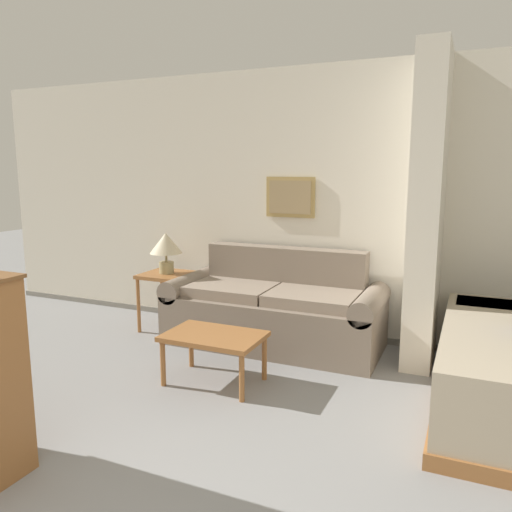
# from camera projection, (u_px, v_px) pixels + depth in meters

# --- Properties ---
(wall_back) EXTENTS (7.73, 0.16, 2.60)m
(wall_back) POSITION_uv_depth(u_px,v_px,m) (310.00, 205.00, 4.89)
(wall_back) COLOR silver
(wall_back) RESTS_ON ground_plane
(wall_partition_pillar) EXTENTS (0.24, 0.66, 2.60)m
(wall_partition_pillar) POSITION_uv_depth(u_px,v_px,m) (427.00, 211.00, 4.10)
(wall_partition_pillar) COLOR silver
(wall_partition_pillar) RESTS_ON ground_plane
(couch) EXTENTS (2.01, 0.84, 0.89)m
(couch) POSITION_uv_depth(u_px,v_px,m) (274.00, 310.00, 4.70)
(couch) COLOR gray
(couch) RESTS_ON ground_plane
(coffee_table) EXTENTS (0.74, 0.49, 0.39)m
(coffee_table) POSITION_uv_depth(u_px,v_px,m) (214.00, 340.00, 3.82)
(coffee_table) COLOR #996033
(coffee_table) RESTS_ON ground_plane
(side_table) EXTENTS (0.48, 0.48, 0.59)m
(side_table) POSITION_uv_depth(u_px,v_px,m) (167.00, 282.00, 5.10)
(side_table) COLOR #996033
(side_table) RESTS_ON ground_plane
(table_lamp) EXTENTS (0.33, 0.33, 0.42)m
(table_lamp) POSITION_uv_depth(u_px,v_px,m) (166.00, 246.00, 5.04)
(table_lamp) COLOR tan
(table_lamp) RESTS_ON side_table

